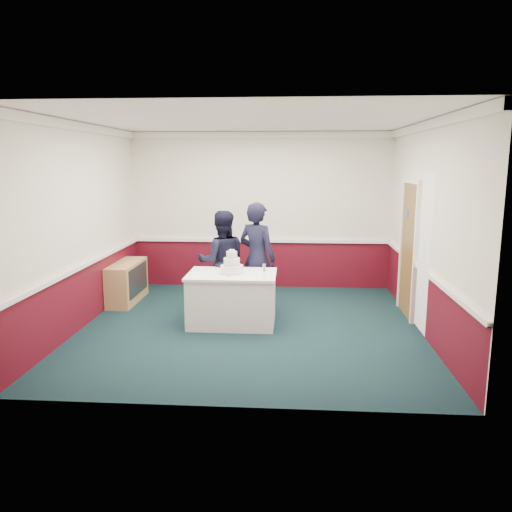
# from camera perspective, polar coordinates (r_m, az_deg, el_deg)

# --- Properties ---
(ground) EXTENTS (5.00, 5.00, 0.00)m
(ground) POSITION_cam_1_polar(r_m,az_deg,el_deg) (7.55, -0.67, -8.08)
(ground) COLOR #12292D
(ground) RESTS_ON ground
(room_shell) EXTENTS (5.00, 5.00, 3.00)m
(room_shell) POSITION_cam_1_polar(r_m,az_deg,el_deg) (7.77, 0.26, 7.27)
(room_shell) COLOR silver
(room_shell) RESTS_ON ground
(sideboard) EXTENTS (0.41, 1.20, 0.70)m
(sideboard) POSITION_cam_1_polar(r_m,az_deg,el_deg) (9.08, -14.51, -2.90)
(sideboard) COLOR tan
(sideboard) RESTS_ON ground
(cake_table) EXTENTS (1.32, 0.92, 0.79)m
(cake_table) POSITION_cam_1_polar(r_m,az_deg,el_deg) (7.58, -2.75, -4.84)
(cake_table) COLOR white
(cake_table) RESTS_ON ground
(wedding_cake) EXTENTS (0.35, 0.35, 0.36)m
(wedding_cake) POSITION_cam_1_polar(r_m,az_deg,el_deg) (7.46, -2.78, -1.15)
(wedding_cake) COLOR white
(wedding_cake) RESTS_ON cake_table
(cake_knife) EXTENTS (0.10, 0.21, 0.00)m
(cake_knife) POSITION_cam_1_polar(r_m,az_deg,el_deg) (7.30, -3.19, -2.29)
(cake_knife) COLOR silver
(cake_knife) RESTS_ON cake_table
(champagne_flute) EXTENTS (0.05, 0.05, 0.21)m
(champagne_flute) POSITION_cam_1_polar(r_m,az_deg,el_deg) (7.14, 0.94, -1.45)
(champagne_flute) COLOR silver
(champagne_flute) RESTS_ON cake_table
(person_man) EXTENTS (0.91, 0.77, 1.67)m
(person_man) POSITION_cam_1_polar(r_m,az_deg,el_deg) (8.15, -3.92, -0.63)
(person_man) COLOR black
(person_man) RESTS_ON ground
(person_woman) EXTENTS (0.79, 0.70, 1.81)m
(person_woman) POSITION_cam_1_polar(r_m,az_deg,el_deg) (8.08, 0.12, -0.20)
(person_woman) COLOR black
(person_woman) RESTS_ON ground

